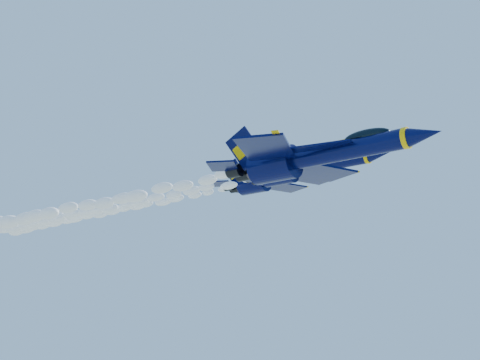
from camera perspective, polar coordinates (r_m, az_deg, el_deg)
The scene contains 6 objects.
jet_lead at distance 51.97m, azimuth 6.92°, elevation 2.27°, with size 19.61×16.09×7.29m.
smoke_trail_jet_lead at distance 74.58m, azimuth -16.95°, elevation -2.86°, with size 52.63×2.34×2.11m, color white.
jet_second at distance 67.93m, azimuth 6.26°, elevation 1.19°, with size 17.65×14.48×6.56m.
smoke_trail_jet_second at distance 89.09m, azimuth -12.92°, elevation -2.72°, with size 52.63×2.11×1.90m, color white.
jet_third at distance 79.67m, azimuth 3.50°, elevation 0.19°, with size 18.61×15.27×6.92m.
smoke_trail_jet_third at distance 101.72m, azimuth -12.95°, elevation -3.06°, with size 52.63×2.22×2.00m, color white.
Camera 1 is at (40.85, -57.47, 133.59)m, focal length 45.00 mm.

